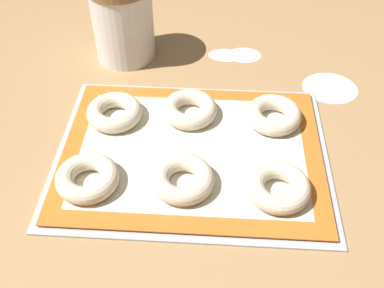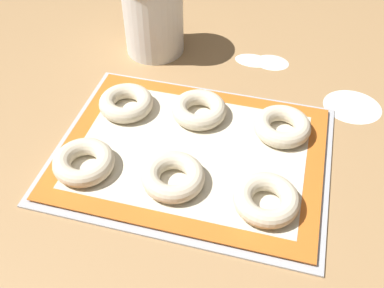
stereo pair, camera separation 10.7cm
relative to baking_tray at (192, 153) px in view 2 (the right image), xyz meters
name	(u,v)px [view 2 (the right image)]	position (x,y,z in m)	size (l,w,h in m)	color
ground_plane	(188,148)	(-0.01, 0.01, 0.00)	(2.80, 2.80, 0.00)	#A87F51
baking_tray	(192,153)	(0.00, 0.00, 0.00)	(0.48, 0.37, 0.01)	#B2B5BA
baking_mat	(192,151)	(0.00, 0.00, 0.01)	(0.45, 0.34, 0.00)	orange
bagel_front_left	(84,162)	(-0.16, -0.09, 0.02)	(0.10, 0.10, 0.03)	beige
bagel_front_center	(173,177)	(-0.01, -0.08, 0.02)	(0.10, 0.10, 0.03)	beige
bagel_front_right	(267,200)	(0.14, -0.09, 0.02)	(0.10, 0.10, 0.03)	beige
bagel_back_left	(126,103)	(-0.15, 0.07, 0.02)	(0.10, 0.10, 0.03)	beige
bagel_back_center	(199,110)	(-0.01, 0.09, 0.02)	(0.10, 0.10, 0.03)	beige
bagel_back_right	(282,126)	(0.15, 0.08, 0.02)	(0.10, 0.10, 0.03)	beige
flour_canister	(153,15)	(-0.17, 0.30, 0.08)	(0.13, 0.13, 0.17)	white
flour_patch_near	(272,62)	(0.10, 0.31, 0.00)	(0.08, 0.06, 0.00)	white
flour_patch_far	(253,60)	(0.06, 0.31, 0.00)	(0.08, 0.05, 0.00)	white
flour_patch_side	(352,106)	(0.27, 0.21, 0.00)	(0.11, 0.10, 0.00)	white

